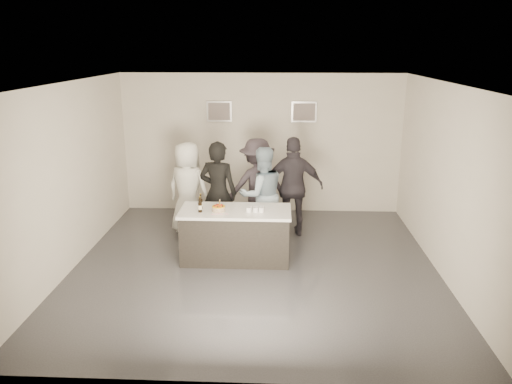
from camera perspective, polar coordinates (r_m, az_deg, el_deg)
floor at (r=8.42m, az=-0.16°, el=-8.49°), size 6.00×6.00×0.00m
ceiling at (r=7.66m, az=-0.18°, el=12.31°), size 6.00×6.00×0.00m
wall_back at (r=10.83m, az=0.63°, el=5.52°), size 6.00×0.04×3.00m
wall_front at (r=5.08m, az=-1.87°, el=-7.38°), size 6.00×0.04×3.00m
wall_left at (r=8.59m, az=-20.58°, el=1.56°), size 0.04×6.00×3.00m
wall_right at (r=8.32m, az=20.93°, el=1.06°), size 0.04×6.00×3.00m
picture_left at (r=10.76m, az=-4.23°, el=9.18°), size 0.54×0.04×0.44m
picture_right at (r=10.70m, az=5.52°, el=9.10°), size 0.54×0.04×0.44m
bar_counter at (r=8.52m, az=-2.34°, el=-4.92°), size 1.86×0.86×0.90m
cake at (r=8.31m, az=-4.30°, el=-1.95°), size 0.22×0.22×0.08m
beer_bottle_a at (r=8.42m, az=-6.35°, el=-1.09°), size 0.07×0.07×0.26m
beer_bottle_b at (r=8.26m, az=-6.42°, el=-1.44°), size 0.07×0.07×0.26m
tumbler_cluster at (r=8.30m, az=-0.06°, el=-1.92°), size 0.30×0.19×0.08m
candles at (r=8.15m, az=-4.22°, el=-2.57°), size 0.24×0.08×0.01m
person_main_black at (r=9.13m, az=-4.34°, el=-0.11°), size 0.78×0.59×1.92m
person_main_blue at (r=9.22m, az=0.69°, el=-0.30°), size 1.05×0.94×1.79m
person_guest_left at (r=9.71m, az=-7.76°, el=0.44°), size 1.03×0.85×1.80m
person_guest_right at (r=9.52m, az=4.32°, el=0.59°), size 1.16×0.55×1.92m
person_guest_back at (r=9.70m, az=0.12°, el=0.74°), size 1.34×0.98×1.85m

